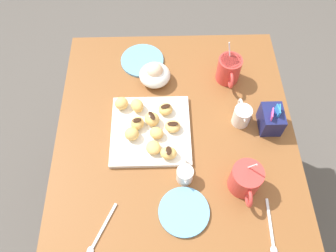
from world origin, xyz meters
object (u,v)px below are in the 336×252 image
dining_table (175,147)px  beignet_9 (157,133)px  ice_cream_bowl (155,74)px  saucer_sky_left (142,60)px  beignet_4 (173,126)px  beignet_3 (121,103)px  chocolate_sauce_pitcher (185,174)px  beignet_5 (137,106)px  coffee_mug_red_left (229,69)px  beignet_2 (169,153)px  beignet_6 (153,148)px  beignet_8 (165,109)px  beignet_0 (132,134)px  beignet_1 (137,123)px  beignet_7 (152,119)px  sugar_caddy (271,120)px  pastry_plate_square (151,130)px  cream_pitcher_white (242,115)px  saucer_sky_right (184,212)px  coffee_mug_red_right (246,179)px

dining_table → beignet_9: bearing=-58.4°
ice_cream_bowl → saucer_sky_left: (-0.10, -0.05, -0.03)m
saucer_sky_left → beignet_4: bearing=18.9°
beignet_3 → beignet_4: (0.09, 0.17, -0.01)m
chocolate_sauce_pitcher → beignet_5: 0.30m
coffee_mug_red_left → ice_cream_bowl: 0.27m
beignet_2 → beignet_5: beignet_5 is taller
saucer_sky_left → beignet_6: beignet_6 is taller
dining_table → beignet_3: (-0.08, -0.18, 0.19)m
beignet_8 → beignet_6: bearing=-15.9°
saucer_sky_left → beignet_9: 0.35m
beignet_0 → beignet_1: size_ratio=0.98×
beignet_3 → ice_cream_bowl: bearing=137.4°
beignet_6 → beignet_7: 0.11m
sugar_caddy → beignet_1: bearing=-90.6°
beignet_5 → beignet_9: (0.11, 0.07, -0.00)m
dining_table → beignet_6: size_ratio=17.07×
sugar_caddy → saucer_sky_left: 0.53m
beignet_1 → beignet_3: 0.10m
chocolate_sauce_pitcher → beignet_8: size_ratio=1.87×
beignet_9 → beignet_5: bearing=-148.7°
beignet_1 → beignet_0: bearing=-21.6°
pastry_plate_square → coffee_mug_red_left: 0.37m
pastry_plate_square → chocolate_sauce_pitcher: chocolate_sauce_pitcher is taller
beignet_4 → beignet_6: beignet_6 is taller
coffee_mug_red_left → beignet_6: (0.30, -0.28, -0.02)m
beignet_1 → beignet_7: beignet_7 is taller
beignet_3 → beignet_5: 0.06m
cream_pitcher_white → beignet_1: (0.02, -0.35, -0.01)m
dining_table → sugar_caddy: size_ratio=8.22×
beignet_3 → coffee_mug_red_left: bearing=108.5°
dining_table → beignet_9: 0.20m
beignet_2 → beignet_5: 0.21m
pastry_plate_square → saucer_sky_left: (-0.32, -0.03, -0.00)m
saucer_sky_right → beignet_9: (-0.25, -0.08, 0.03)m
coffee_mug_red_left → chocolate_sauce_pitcher: size_ratio=1.65×
cream_pitcher_white → beignet_5: (-0.05, -0.35, -0.00)m
dining_table → sugar_caddy: sugar_caddy is taller
saucer_sky_right → beignet_8: beignet_8 is taller
cream_pitcher_white → chocolate_sauce_pitcher: cream_pitcher_white is taller
coffee_mug_red_right → beignet_5: coffee_mug_red_right is taller
beignet_5 → beignet_1: bearing=1.7°
coffee_mug_red_left → sugar_caddy: (0.21, 0.12, -0.01)m
chocolate_sauce_pitcher → beignet_6: 0.13m
beignet_6 → pastry_plate_square: bearing=-172.8°
beignet_5 → beignet_0: bearing=-7.9°
pastry_plate_square → beignet_3: 0.14m
coffee_mug_red_right → beignet_4: (-0.20, -0.21, -0.02)m
ice_cream_bowl → beignet_9: ice_cream_bowl is taller
beignet_3 → beignet_4: size_ratio=0.89×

